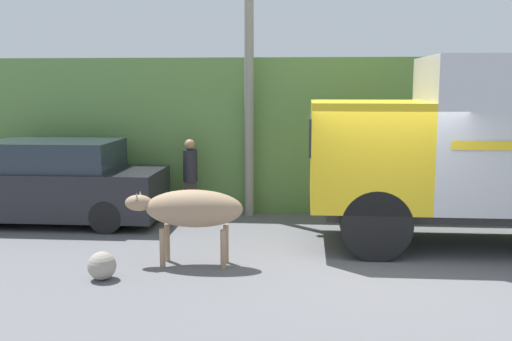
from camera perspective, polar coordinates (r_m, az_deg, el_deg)
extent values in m
plane|color=slate|center=(10.44, 12.13, -8.29)|extent=(60.00, 60.00, 0.00)
cube|color=#608C47|center=(16.42, 9.52, 4.03)|extent=(32.00, 5.77, 3.52)
cube|color=#8CC69E|center=(15.99, -14.90, 2.53)|extent=(6.08, 2.40, 2.84)
cube|color=#4C4742|center=(15.92, -15.11, 7.91)|extent=(6.38, 2.70, 0.16)
cube|color=#2D2D2D|center=(11.68, 21.79, -3.45)|extent=(6.14, 1.90, 0.18)
cube|color=gold|center=(11.06, 10.43, 1.70)|extent=(2.00, 2.37, 1.85)
cube|color=#232D38|center=(10.98, 5.16, 3.50)|extent=(0.04, 2.02, 0.65)
cylinder|color=black|center=(10.35, 11.31, -4.98)|extent=(1.20, 0.52, 1.20)
ellipsoid|color=#9E7F60|center=(9.75, -5.92, -3.62)|extent=(1.60, 0.61, 0.61)
ellipsoid|color=#9E7F60|center=(9.95, -11.11, -3.04)|extent=(0.46, 0.27, 0.27)
cone|color=#B7AD93|center=(9.82, -11.29, -2.40)|extent=(0.06, 0.06, 0.11)
cone|color=#B7AD93|center=(10.02, -10.97, -2.18)|extent=(0.06, 0.06, 0.11)
cylinder|color=#9E7F60|center=(9.84, -8.91, -7.30)|extent=(0.09, 0.09, 0.64)
cylinder|color=#9E7F60|center=(10.16, -8.46, -6.80)|extent=(0.09, 0.09, 0.64)
cylinder|color=#9E7F60|center=(9.66, -3.15, -7.51)|extent=(0.09, 0.09, 0.64)
cylinder|color=#9E7F60|center=(9.98, -2.88, -6.99)|extent=(0.09, 0.09, 0.64)
cube|color=#232328|center=(13.45, -18.90, -1.93)|extent=(4.71, 1.85, 0.97)
cube|color=#232D38|center=(13.29, -18.60, 1.40)|extent=(2.59, 1.71, 0.61)
cylinder|color=black|center=(12.27, -14.02, -4.27)|extent=(0.66, 0.30, 0.66)
cube|color=#38332D|center=(13.33, -6.24, -2.76)|extent=(0.29, 0.22, 0.81)
cylinder|color=#26262D|center=(13.20, -6.29, 0.46)|extent=(0.37, 0.37, 0.70)
sphere|color=#A87A56|center=(13.15, -6.32, 2.48)|extent=(0.23, 0.23, 0.23)
cylinder|color=gray|center=(13.21, -0.66, 9.51)|extent=(0.20, 0.20, 6.46)
sphere|color=gray|center=(9.44, -14.47, -8.78)|extent=(0.43, 0.43, 0.43)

